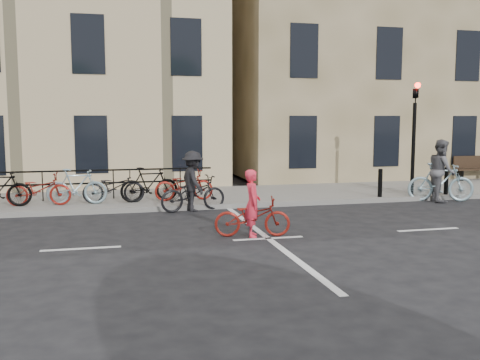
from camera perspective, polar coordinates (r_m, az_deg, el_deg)
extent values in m
plane|color=black|center=(11.96, 3.03, -6.26)|extent=(120.00, 120.00, 0.00)
cube|color=slate|center=(17.37, -15.61, -2.19)|extent=(46.00, 4.00, 0.15)
cube|color=#867551|center=(27.36, 13.74, 13.78)|extent=(14.00, 10.00, 12.00)
cylinder|color=black|center=(18.25, 17.99, 3.12)|extent=(0.12, 0.12, 3.00)
imported|color=black|center=(18.24, 18.22, 9.24)|extent=(0.15, 0.18, 0.90)
sphere|color=#FF0C05|center=(18.15, 18.43, 9.57)|extent=(0.18, 0.18, 0.18)
cylinder|color=black|center=(17.66, 14.72, -0.30)|extent=(0.14, 0.14, 0.90)
cylinder|color=black|center=(18.91, 21.14, -0.08)|extent=(0.14, 0.14, 0.90)
cube|color=black|center=(23.42, 22.42, 0.46)|extent=(0.06, 0.38, 0.40)
cube|color=black|center=(23.76, 23.62, 1.05)|extent=(1.60, 0.40, 0.06)
cube|color=black|center=(23.88, 23.39, 1.78)|extent=(1.60, 0.06, 0.50)
cube|color=black|center=(17.22, -16.85, -0.46)|extent=(8.30, 0.04, 0.95)
imported|color=maroon|center=(16.42, -20.67, -0.94)|extent=(1.80, 0.63, 0.95)
imported|color=#8CABB7|center=(16.32, -17.02, -0.66)|extent=(1.75, 0.49, 1.05)
imported|color=black|center=(16.30, -13.33, -0.75)|extent=(1.80, 0.63, 0.95)
imported|color=black|center=(16.33, -9.65, -0.46)|extent=(1.75, 0.49, 1.05)
imported|color=maroon|center=(16.44, -5.99, -0.54)|extent=(1.80, 0.63, 0.95)
imported|color=maroon|center=(12.08, 1.33, -3.95)|extent=(1.79, 0.91, 0.90)
imported|color=#F22A42|center=(12.02, 1.33, -2.49)|extent=(0.46, 0.61, 1.52)
imported|color=#8CABB7|center=(18.25, 20.63, -0.23)|extent=(2.14, 1.23, 1.24)
imported|color=#57575C|center=(18.21, 20.68, 0.95)|extent=(1.03, 1.17, 2.00)
imported|color=black|center=(15.39, -5.02, -1.44)|extent=(2.05, 1.09, 1.02)
imported|color=black|center=(15.34, -5.04, -0.13)|extent=(0.88, 1.23, 1.73)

